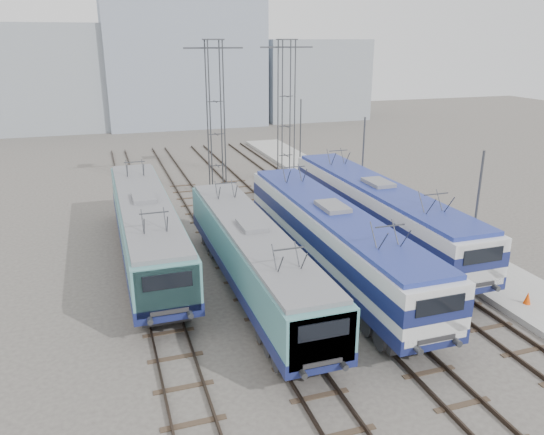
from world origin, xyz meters
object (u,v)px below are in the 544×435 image
Objects in this scene: locomotive_center_right at (333,236)px; locomotive_far_right at (378,208)px; safety_cone at (528,298)px; mast_mid at (362,167)px; catenary_tower_east at (286,107)px; mast_rear at (300,138)px; locomotive_far_left at (146,225)px; catenary_tower_west at (216,113)px; locomotive_center_left at (253,255)px; mast_front at (475,220)px.

locomotive_center_right is 5.62m from locomotive_far_right.
mast_mid is at bearing 93.24° from safety_cone.
catenary_tower_east is (4.25, 19.08, 4.27)m from locomotive_center_right.
safety_cone is (7.21, -6.07, -1.78)m from locomotive_center_right.
locomotive_far_left is at bearing -133.60° from mast_rear.
catenary_tower_west is (-2.25, 17.08, 4.27)m from locomotive_center_right.
locomotive_center_left is 14.66m from mast_mid.
catenary_tower_west reaches higher than mast_rear.
catenary_tower_west is 1.71× the size of mast_front.
locomotive_far_left is 1.06× the size of locomotive_center_left.
locomotive_far_right is at bearing -107.93° from mast_mid.
mast_mid is 15.45m from safety_cone.
locomotive_center_right reaches higher than locomotive_far_left.
locomotive_center_left is 1.43× the size of catenary_tower_west.
mast_front is (6.35, -2.92, 1.12)m from locomotive_center_right.
catenary_tower_west is (6.75, 12.12, 4.37)m from locomotive_far_left.
locomotive_center_right reaches higher than safety_cone.
locomotive_center_left is 0.92× the size of locomotive_center_right.
mast_mid reaches higher than locomotive_far_right.
catenary_tower_west is 1.00× the size of catenary_tower_east.
locomotive_far_left is 0.97× the size of locomotive_far_right.
locomotive_far_left is at bearing -164.97° from mast_mid.
locomotive_center_left is 12.98m from safety_cone.
locomotive_center_left is 28.88× the size of safety_cone.
locomotive_far_right is at bearing 106.41° from mast_front.
locomotive_far_right is 15.87m from catenary_tower_west.
mast_mid and mast_rear have the same top height.
catenary_tower_east is 1.71× the size of mast_mid.
locomotive_far_right is 2.69× the size of mast_mid.
mast_rear reaches higher than locomotive_center_right.
mast_rear is (6.35, 21.08, 1.12)m from locomotive_center_right.
safety_cone is at bearing -83.29° from catenary_tower_east.
locomotive_center_left is 2.45× the size of mast_front.
safety_cone is at bearing -86.76° from mast_mid.
locomotive_far_right is 1.57× the size of catenary_tower_west.
mast_mid is at bearing 72.07° from locomotive_far_right.
locomotive_far_left is 14.55m from catenary_tower_west.
mast_rear reaches higher than locomotive_far_right.
safety_cone is (0.86, -3.15, -2.90)m from mast_front.
mast_rear is at bearing 63.51° from locomotive_center_left.
catenary_tower_west reaches higher than mast_front.
locomotive_far_right is (4.50, 3.37, 0.02)m from locomotive_center_right.
catenary_tower_east reaches higher than safety_cone.
catenary_tower_west is 1.71× the size of mast_mid.
mast_front reaches higher than locomotive_far_left.
locomotive_far_left reaches higher than locomotive_center_left.
locomotive_center_left is at bearing -51.47° from locomotive_far_left.
safety_cone is (2.96, -25.15, -6.04)m from catenary_tower_east.
mast_front is at bearing -11.61° from locomotive_center_left.
catenary_tower_east is at bearing 95.45° from mast_front.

